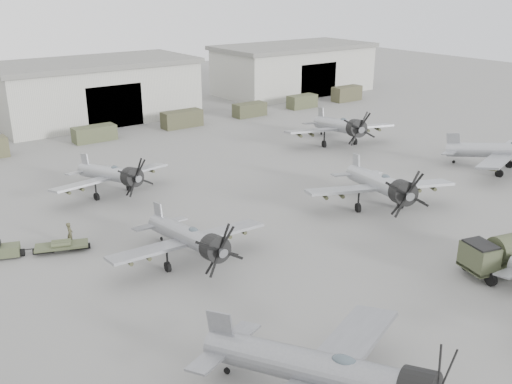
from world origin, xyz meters
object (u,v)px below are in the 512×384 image
at_px(aircraft_near_0, 330,373).
at_px(aircraft_far_0, 112,175).
at_px(aircraft_far_1, 341,126).
at_px(fuel_tanker, 510,250).
at_px(ground_crew, 70,234).
at_px(aircraft_mid_2, 382,185).
at_px(aircraft_mid_3, 509,151).
at_px(tug_trailer, 28,249).
at_px(aircraft_mid_1, 190,238).

height_order(aircraft_near_0, aircraft_far_0, aircraft_near_0).
relative_size(aircraft_far_1, fuel_tanker, 1.81).
bearing_deg(ground_crew, aircraft_mid_2, -88.24).
relative_size(aircraft_near_0, aircraft_far_1, 0.98).
height_order(aircraft_mid_3, ground_crew, aircraft_mid_3).
relative_size(aircraft_far_0, ground_crew, 6.31).
bearing_deg(fuel_tanker, ground_crew, 150.57).
bearing_deg(fuel_tanker, aircraft_mid_2, 98.41).
distance_m(aircraft_near_0, tug_trailer, 26.81).
bearing_deg(fuel_tanker, aircraft_far_0, 132.33).
relative_size(aircraft_mid_3, aircraft_far_1, 0.95).
height_order(fuel_tanker, tug_trailer, fuel_tanker).
xyz_separation_m(aircraft_mid_1, fuel_tanker, (17.75, -13.98, -0.56)).
bearing_deg(aircraft_far_1, tug_trailer, -149.37).
bearing_deg(tug_trailer, aircraft_mid_1, -23.30).
relative_size(aircraft_mid_1, aircraft_far_1, 0.86).
distance_m(aircraft_mid_2, aircraft_far_0, 25.14).
xyz_separation_m(aircraft_far_0, aircraft_far_1, (30.02, 0.05, 0.40)).
relative_size(aircraft_mid_2, aircraft_mid_3, 1.00).
xyz_separation_m(aircraft_mid_3, aircraft_far_1, (-7.10, 18.21, 0.14)).
height_order(aircraft_mid_1, aircraft_mid_3, aircraft_mid_3).
bearing_deg(tug_trailer, fuel_tanker, -19.78).
relative_size(aircraft_near_0, tug_trailer, 2.01).
bearing_deg(aircraft_far_0, aircraft_near_0, -103.93).
height_order(aircraft_far_0, aircraft_far_1, aircraft_far_1).
bearing_deg(aircraft_mid_1, aircraft_mid_3, 0.41).
relative_size(aircraft_mid_1, ground_crew, 6.33).
distance_m(aircraft_near_0, fuel_tanker, 20.54).
bearing_deg(aircraft_far_1, aircraft_mid_1, -132.44).
bearing_deg(aircraft_mid_3, aircraft_mid_1, 161.01).
bearing_deg(ground_crew, aircraft_far_1, -55.00).
height_order(aircraft_mid_2, aircraft_mid_3, aircraft_mid_2).
xyz_separation_m(aircraft_far_1, tug_trailer, (-40.33, -8.25, -2.04)).
distance_m(aircraft_near_0, aircraft_mid_2, 27.13).
distance_m(aircraft_near_0, aircraft_mid_3, 43.86).
height_order(aircraft_mid_1, fuel_tanker, aircraft_mid_1).
xyz_separation_m(aircraft_near_0, aircraft_mid_2, (21.59, 16.42, -0.04)).
xyz_separation_m(aircraft_mid_2, aircraft_mid_3, (19.26, -0.47, -0.06)).
xyz_separation_m(aircraft_mid_1, aircraft_far_1, (31.23, 16.95, 0.37)).
relative_size(aircraft_far_1, ground_crew, 7.37).
relative_size(aircraft_near_0, fuel_tanker, 1.77).
height_order(aircraft_near_0, tug_trailer, aircraft_near_0).
distance_m(aircraft_mid_3, aircraft_far_1, 19.55).
xyz_separation_m(aircraft_far_1, fuel_tanker, (-13.48, -30.93, -0.93)).
bearing_deg(ground_crew, fuel_tanker, -111.38).
xyz_separation_m(aircraft_mid_2, tug_trailer, (-28.18, 9.49, -1.96)).
xyz_separation_m(aircraft_near_0, aircraft_far_1, (33.75, 34.16, 0.04)).
relative_size(aircraft_far_0, tug_trailer, 1.76).
xyz_separation_m(aircraft_mid_1, aircraft_mid_3, (38.33, -1.26, 0.23)).
bearing_deg(aircraft_far_0, fuel_tanker, -69.52).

